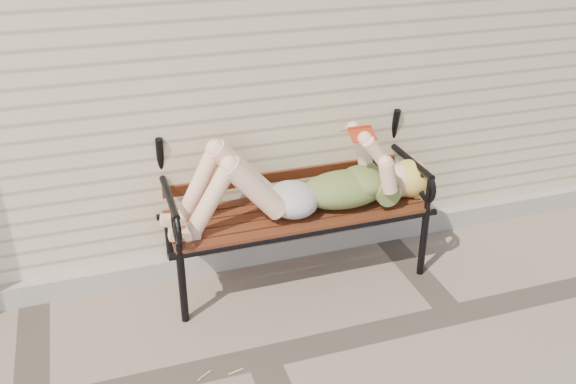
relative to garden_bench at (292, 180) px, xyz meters
name	(u,v)px	position (x,y,z in m)	size (l,w,h in m)	color
ground	(262,358)	(-0.46, -0.84, -0.67)	(80.00, 80.00, 0.00)	#7A6B5E
foundation_strip	(223,258)	(-0.46, 0.13, -0.59)	(8.00, 0.10, 0.15)	gray
garden_bench	(292,180)	(0.00, 0.00, 0.00)	(1.85, 0.73, 1.19)	black
reading_woman	(301,184)	(0.02, -0.15, 0.04)	(1.74, 0.40, 0.55)	#092B40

